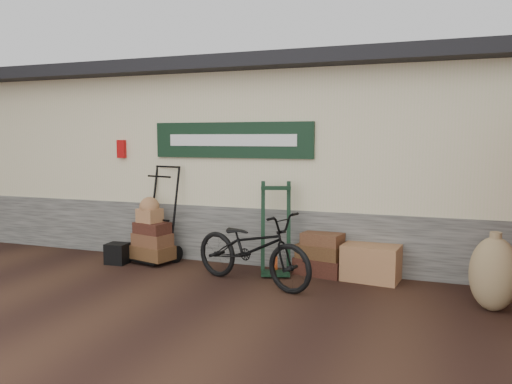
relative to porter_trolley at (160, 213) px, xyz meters
The scene contains 9 objects.
ground 1.82m from the porter_trolley, 27.06° to the right, with size 80.00×80.00×0.00m, color black.
station_building 2.60m from the porter_trolley, 53.79° to the left, with size 14.40×4.10×3.20m.
porter_trolley is the anchor object (origin of this frame).
green_barrow 1.99m from the porter_trolley, ahead, with size 0.49×0.41×1.35m, color black, non-canonical shape.
suitcase_stack 2.65m from the porter_trolley, ahead, with size 0.70×0.44×0.62m, color #321810, non-canonical shape.
wicker_hamper 3.38m from the porter_trolley, ahead, with size 0.77×0.50×0.50m, color #93633A.
black_trunk 0.92m from the porter_trolley, 145.02° to the right, with size 0.33×0.28×0.33m, color black.
bicycle 1.99m from the porter_trolley, 21.34° to the right, with size 1.93×0.67×1.12m, color black.
burlap_sack_left 4.88m from the porter_trolley, ahead, with size 0.54×0.45×0.87m, color olive.
Camera 1 is at (2.67, -6.18, 1.98)m, focal length 35.00 mm.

